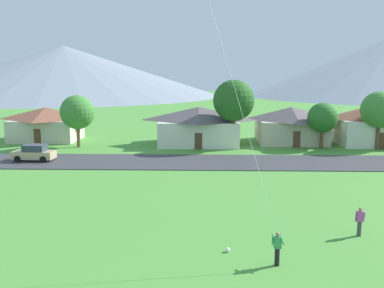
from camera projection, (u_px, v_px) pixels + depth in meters
road_strip at (205, 162)px, 44.03m from camera, size 160.00×7.68×0.08m
mountain_central_ridge at (64, 71)px, 166.56m from camera, size 121.88×121.88×19.47m
house_leftmost at (199, 125)px, 54.69m from camera, size 10.73×8.05×4.84m
house_left_center at (372, 124)px, 54.85m from camera, size 9.44×8.08×5.05m
house_right_center at (46, 123)px, 57.93m from camera, size 9.22×7.16×4.51m
house_rightmost at (291, 124)px, 56.36m from camera, size 9.23×8.47×4.68m
tree_near_left at (379, 110)px, 50.72m from camera, size 4.39×4.39×6.99m
tree_left_of_center at (77, 112)px, 52.26m from camera, size 4.20×4.20×6.45m
tree_center at (234, 101)px, 50.95m from camera, size 4.98×4.98×8.34m
tree_right_of_center at (323, 118)px, 51.56m from camera, size 3.63×3.63×5.57m
parked_car_tan_mid_west at (34, 153)px, 44.46m from camera, size 4.28×2.23×1.68m
watcher_person at (360, 221)px, 24.08m from camera, size 0.56×0.24×1.68m
soccer_ball at (228, 250)px, 22.04m from camera, size 0.24×0.24×0.24m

